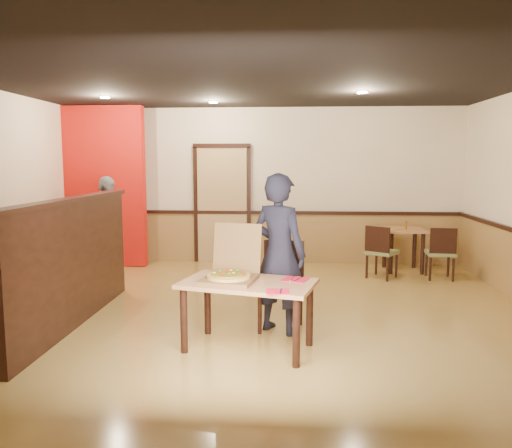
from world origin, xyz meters
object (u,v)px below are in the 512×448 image
Objects in this scene: side_table at (403,239)px; diner at (279,254)px; side_chair_left at (381,250)px; pizza_box at (230,273)px; side_chair_right at (441,251)px; main_table at (248,292)px; passerby at (107,225)px; condiment at (405,225)px; diner_chair at (282,281)px.

side_table is 0.42× the size of diner.
pizza_box reaches higher than side_chair_left.
main_table is at bearing 53.21° from side_chair_right.
pizza_box is at bearing -139.60° from passerby.
condiment is at bearing -91.51° from side_table.
side_table is at bearing 66.00° from pizza_box.
side_chair_left is at bearing 66.14° from diner_chair.
passerby is 3.92m from pizza_box.
condiment reaches higher than side_table.
condiment is at bearing 63.64° from diner_chair.
diner is 0.68m from pizza_box.
diner is (-2.48, -2.57, 0.41)m from side_chair_right.
passerby is at bearing 4.36° from side_chair_right.
side_chair_right is (2.45, 2.42, -0.07)m from diner_chair.
passerby is (-2.86, 2.62, -0.06)m from diner.
diner is at bearing 56.30° from pizza_box.
condiment reaches higher than side_chair_right.
side_table is at bearing -91.30° from diner.
diner_chair is 2.86m from side_chair_left.
passerby is (-2.89, 2.47, 0.28)m from diner_chair.
diner_chair is at bearing 92.49° from side_chair_left.
diner_chair is at bearing 62.10° from pizza_box.
pizza_box is (-0.18, 0.05, 0.17)m from main_table.
diner is at bearing -122.59° from side_table.
side_chair_left is at bearing 4.35° from side_chair_right.
pizza_box is (-0.47, -0.48, -0.11)m from diner.
diner_chair is 1.33× the size of side_table.
diner is (-1.55, -2.58, 0.40)m from side_chair_left.
side_table is (-0.44, 0.61, 0.09)m from side_chair_right.
side_chair_right is at bearing 62.60° from main_table.
main_table is at bearing -107.08° from diner_chair.
side_chair_left is 0.76m from condiment.
diner_chair reaches higher than side_chair_left.
side_chair_right is at bearing -102.69° from diner.
side_table is at bearing 64.67° from diner_chair.
diner_chair is 6.95× the size of condiment.
condiment is (2.50, 3.54, 0.04)m from pizza_box.
side_chair_right is at bearing -47.70° from condiment.
diner_chair reaches higher than side_chair_right.
diner reaches higher than diner_chair.
side_table is 5.21× the size of condiment.
side_chair_right is at bearing 56.34° from pizza_box.
pizza_box is 4.86× the size of condiment.
passerby reaches higher than side_table.
passerby is (-4.40, 0.05, 0.34)m from side_chair_left.
side_table is at bearing -94.42° from side_chair_left.
condiment is (-0.00, -0.12, 0.24)m from side_table.
main_table is 4.16m from side_chair_right.
pizza_box is at bearing -120.09° from diner_chair.
side_chair_right is at bearing 52.79° from diner_chair.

